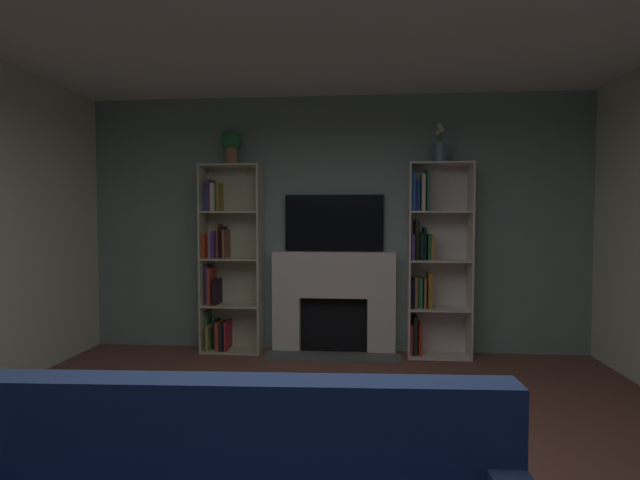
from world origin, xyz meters
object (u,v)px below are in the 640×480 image
(tv, at_px, (334,223))
(coffee_table, at_px, (269,458))
(potted_plant, at_px, (231,144))
(fireplace, at_px, (334,300))
(vase_with_flowers, at_px, (440,151))
(bookshelf_left, at_px, (226,264))
(bookshelf_right, at_px, (430,260))

(tv, xyz_separation_m, coffee_table, (-0.12, -3.14, -1.09))
(potted_plant, xyz_separation_m, coffee_table, (1.00, -3.02, -1.94))
(fireplace, height_order, potted_plant, potted_plant)
(fireplace, height_order, vase_with_flowers, vase_with_flowers)
(tv, distance_m, potted_plant, 1.41)
(potted_plant, bearing_deg, fireplace, 2.21)
(tv, bearing_deg, potted_plant, -173.89)
(vase_with_flowers, bearing_deg, potted_plant, 179.95)
(bookshelf_left, distance_m, vase_with_flowers, 2.62)
(fireplace, relative_size, vase_with_flowers, 3.49)
(tv, xyz_separation_m, bookshelf_right, (1.04, -0.09, -0.39))
(fireplace, height_order, bookshelf_left, bookshelf_left)
(potted_plant, distance_m, coffee_table, 3.73)
(bookshelf_left, relative_size, vase_with_flowers, 4.99)
(tv, relative_size, coffee_table, 1.09)
(bookshelf_right, height_order, vase_with_flowers, vase_with_flowers)
(bookshelf_left, relative_size, coffee_table, 2.06)
(potted_plant, bearing_deg, bookshelf_right, 0.70)
(fireplace, bearing_deg, tv, 90.00)
(tv, height_order, bookshelf_right, bookshelf_right)
(bookshelf_left, height_order, bookshelf_right, same)
(coffee_table, bearing_deg, vase_with_flowers, 67.65)
(tv, bearing_deg, bookshelf_left, -175.76)
(vase_with_flowers, bearing_deg, fireplace, 177.69)
(bookshelf_right, height_order, coffee_table, bookshelf_right)
(bookshelf_left, xyz_separation_m, vase_with_flowers, (2.32, -0.03, 1.22))
(tv, bearing_deg, bookshelf_right, -5.16)
(bookshelf_right, bearing_deg, fireplace, 179.07)
(fireplace, relative_size, tv, 1.33)
(fireplace, bearing_deg, bookshelf_right, -0.93)
(tv, relative_size, vase_with_flowers, 2.63)
(tv, distance_m, bookshelf_right, 1.11)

